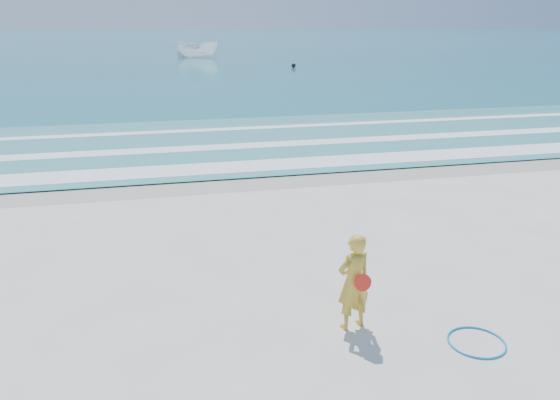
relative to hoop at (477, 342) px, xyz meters
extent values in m
plane|color=silver|center=(-1.99, 0.38, -0.02)|extent=(400.00, 400.00, 0.00)
cube|color=#B2A893|center=(-1.99, 9.38, -0.01)|extent=(400.00, 2.40, 0.00)
cube|color=#19727F|center=(-1.99, 105.38, 0.00)|extent=(400.00, 190.00, 0.04)
cube|color=#59B7AD|center=(-1.99, 14.38, 0.03)|extent=(400.00, 10.00, 0.01)
cube|color=white|center=(-1.99, 10.68, 0.04)|extent=(400.00, 1.40, 0.01)
cube|color=white|center=(-1.99, 13.58, 0.04)|extent=(400.00, 0.90, 0.01)
cube|color=white|center=(-1.99, 16.88, 0.04)|extent=(400.00, 0.60, 0.01)
torus|color=#0B7DCC|center=(0.00, 0.00, 0.00)|extent=(1.05, 1.05, 0.03)
imported|color=white|center=(0.64, 58.96, 1.01)|extent=(5.39, 2.90, 1.97)
sphere|color=black|center=(8.35, 44.28, 0.23)|extent=(0.41, 0.41, 0.41)
imported|color=gold|center=(-1.69, 0.87, 0.78)|extent=(0.66, 0.51, 1.59)
cylinder|color=red|center=(-1.61, 0.69, 0.85)|extent=(0.27, 0.08, 0.27)
camera|label=1|loc=(-4.50, -6.29, 4.71)|focal=35.00mm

